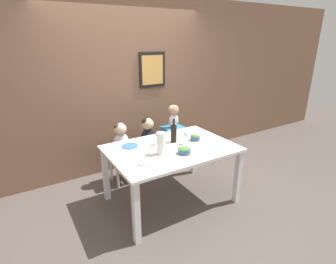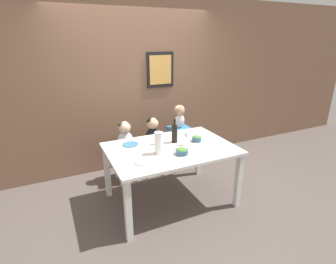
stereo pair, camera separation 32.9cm
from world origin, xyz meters
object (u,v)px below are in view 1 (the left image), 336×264
wine_bottle (174,133)px  dinner_plate_back_left (130,146)px  dinner_plate_front_left (147,162)px  chair_right_highchair (174,137)px  salad_bowl_large (184,150)px  person_child_left (121,137)px  wine_glass_far (158,135)px  person_child_center (148,132)px  paper_towel_roll (161,143)px  wine_glass_near (186,135)px  salad_bowl_small (195,137)px  person_baby_right (174,114)px  chair_far_center (149,152)px  chair_far_left (122,158)px

wine_bottle → dinner_plate_back_left: wine_bottle is taller
dinner_plate_front_left → chair_right_highchair: bearing=45.9°
wine_bottle → salad_bowl_large: size_ratio=2.06×
person_child_left → wine_glass_far: size_ratio=2.63×
person_child_left → dinner_plate_back_left: bearing=-98.2°
person_child_center → salad_bowl_large: person_child_center is taller
paper_towel_roll → wine_glass_near: size_ratio=1.47×
wine_bottle → wine_glass_far: bearing=171.5°
salad_bowl_small → person_baby_right: bearing=79.7°
chair_far_center → wine_glass_near: wine_glass_near is taller
salad_bowl_small → chair_far_center: bearing=113.3°
dinner_plate_front_left → dinner_plate_back_left: (0.02, 0.53, 0.00)m
chair_far_left → dinner_plate_front_left: bearing=-95.3°
person_baby_right → salad_bowl_small: size_ratio=2.90×
wine_glass_far → paper_towel_roll: bearing=-112.6°
person_child_left → wine_bottle: size_ratio=1.51×
chair_far_center → person_child_center: 0.34m
chair_far_center → dinner_plate_front_left: bearing=-117.5°
person_child_center → wine_bottle: 0.68m
chair_right_highchair → chair_far_center: bearing=180.0°
chair_far_center → wine_glass_far: size_ratio=2.54×
wine_bottle → chair_far_center: bearing=93.6°
chair_far_left → dinner_plate_front_left: 1.11m
chair_right_highchair → salad_bowl_large: 1.18m
wine_glass_near → wine_glass_far: bearing=150.1°
paper_towel_roll → salad_bowl_large: size_ratio=1.73×
wine_bottle → paper_towel_roll: size_ratio=1.19×
paper_towel_roll → chair_right_highchair: bearing=50.2°
chair_far_center → wine_glass_near: bearing=-80.2°
chair_far_left → person_baby_right: size_ratio=1.26×
chair_far_left → salad_bowl_large: bearing=-69.2°
chair_right_highchair → dinner_plate_back_left: size_ratio=3.48×
person_child_left → chair_far_center: bearing=-0.2°
chair_far_left → wine_glass_near: size_ratio=2.54×
wine_glass_near → dinner_plate_back_left: bearing=154.7°
wine_glass_near → paper_towel_roll: bearing=-167.7°
wine_glass_near → wine_bottle: bearing=123.6°
wine_bottle → wine_glass_far: (-0.21, 0.03, 0.00)m
chair_right_highchair → wine_glass_far: size_ratio=3.92×
chair_far_center → chair_right_highchair: bearing=-0.0°
wine_bottle → dinner_plate_front_left: size_ratio=1.55×
wine_bottle → person_child_left: bearing=126.2°
person_child_center → dinner_plate_back_left: person_child_center is taller
person_child_left → person_child_center: bearing=0.0°
chair_right_highchair → wine_glass_near: (-0.32, -0.80, 0.35)m
person_baby_right → dinner_plate_back_left: person_baby_right is taller
wine_glass_far → salad_bowl_large: 0.43m
chair_right_highchair → dinner_plate_front_left: (-1.00, -1.03, 0.23)m
wine_bottle → dinner_plate_front_left: (-0.58, -0.37, -0.12)m
salad_bowl_small → dinner_plate_front_left: bearing=-162.2°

